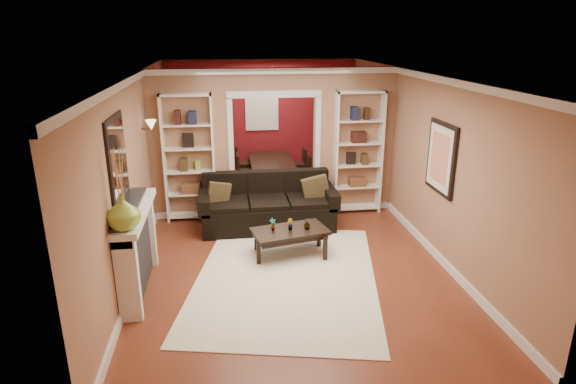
{
  "coord_description": "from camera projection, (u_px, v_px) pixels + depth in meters",
  "views": [
    {
      "loc": [
        -0.92,
        -7.46,
        3.31
      ],
      "look_at": [
        -0.02,
        -0.8,
        1.06
      ],
      "focal_mm": 30.0,
      "sensor_mm": 36.0,
      "label": 1
    }
  ],
  "objects": [
    {
      "name": "mirror",
      "position": [
        118.0,
        160.0,
        5.91
      ],
      "size": [
        0.03,
        0.95,
        1.1
      ],
      "primitive_type": "cube",
      "color": "silver",
      "rests_on": "wall_left"
    },
    {
      "name": "pillow_left",
      "position": [
        219.0,
        195.0,
        8.24
      ],
      "size": [
        0.39,
        0.19,
        0.38
      ],
      "primitive_type": "cube",
      "rotation": [
        0.0,
        0.0,
        0.23
      ],
      "color": "brown",
      "rests_on": "sofa"
    },
    {
      "name": "wall_sconce",
      "position": [
        147.0,
        127.0,
        7.84
      ],
      "size": [
        0.18,
        0.18,
        0.22
      ],
      "primitive_type": "cube",
      "color": "#FFE0A5",
      "rests_on": "wall_left"
    },
    {
      "name": "dining_chair_se",
      "position": [
        295.0,
        164.0,
        11.09
      ],
      "size": [
        0.51,
        0.51,
        0.8
      ],
      "primitive_type": "cube",
      "rotation": [
        0.0,
        0.0,
        -1.2
      ],
      "color": "black",
      "rests_on": "floor"
    },
    {
      "name": "plant_center",
      "position": [
        290.0,
        224.0,
        7.32
      ],
      "size": [
        0.11,
        0.12,
        0.18
      ],
      "primitive_type": "imported",
      "rotation": [
        0.0,
        0.0,
        2.03
      ],
      "color": "#336626",
      "rests_on": "coffee_table"
    },
    {
      "name": "vase",
      "position": [
        123.0,
        212.0,
        5.44
      ],
      "size": [
        0.48,
        0.48,
        0.41
      ],
      "primitive_type": "imported",
      "rotation": [
        0.0,
        0.0,
        0.26
      ],
      "color": "#8EB239",
      "rests_on": "fireplace"
    },
    {
      "name": "wall_left",
      "position": [
        139.0,
        164.0,
        7.46
      ],
      "size": [
        0.0,
        8.0,
        8.0
      ],
      "primitive_type": "plane",
      "rotation": [
        1.57,
        0.0,
        1.57
      ],
      "color": "#A47356",
      "rests_on": "ground"
    },
    {
      "name": "chandelier",
      "position": [
        266.0,
        96.0,
        10.07
      ],
      "size": [
        0.5,
        0.5,
        0.3
      ],
      "primitive_type": "cube",
      "color": "#3F2F1C",
      "rests_on": "ceiling"
    },
    {
      "name": "dining_chair_sw",
      "position": [
        247.0,
        163.0,
        10.93
      ],
      "size": [
        0.57,
        0.57,
        0.92
      ],
      "primitive_type": "cube",
      "rotation": [
        0.0,
        0.0,
        1.89
      ],
      "color": "black",
      "rests_on": "floor"
    },
    {
      "name": "dining_window",
      "position": [
        262.0,
        110.0,
        11.38
      ],
      "size": [
        0.78,
        0.03,
        0.98
      ],
      "primitive_type": "cube",
      "color": "#8CA5CC",
      "rests_on": "wall_back"
    },
    {
      "name": "bookshelf_left",
      "position": [
        189.0,
        159.0,
        8.58
      ],
      "size": [
        0.9,
        0.3,
        2.3
      ],
      "primitive_type": "cube",
      "color": "white",
      "rests_on": "floor"
    },
    {
      "name": "dining_chair_nw",
      "position": [
        249.0,
        172.0,
        10.37
      ],
      "size": [
        0.45,
        0.45,
        0.85
      ],
      "primitive_type": "cube",
      "rotation": [
        0.0,
        0.0,
        1.5
      ],
      "color": "black",
      "rests_on": "floor"
    },
    {
      "name": "framed_art",
      "position": [
        441.0,
        158.0,
        7.02
      ],
      "size": [
        0.04,
        0.85,
        1.05
      ],
      "primitive_type": "cube",
      "color": "black",
      "rests_on": "wall_right"
    },
    {
      "name": "dining_chair_ne",
      "position": [
        299.0,
        172.0,
        10.52
      ],
      "size": [
        0.48,
        0.48,
        0.79
      ],
      "primitive_type": "cube",
      "rotation": [
        0.0,
        0.0,
        -1.85
      ],
      "color": "black",
      "rests_on": "floor"
    },
    {
      "name": "fireplace",
      "position": [
        139.0,
        250.0,
        6.31
      ],
      "size": [
        0.32,
        1.7,
        1.16
      ],
      "primitive_type": "cube",
      "color": "white",
      "rests_on": "floor"
    },
    {
      "name": "wall_front",
      "position": [
        342.0,
        280.0,
        3.99
      ],
      "size": [
        8.0,
        0.0,
        8.0
      ],
      "primitive_type": "plane",
      "rotation": [
        -1.57,
        0.0,
        0.0
      ],
      "color": "#A47356",
      "rests_on": "ground"
    },
    {
      "name": "wall_back",
      "position": [
        262.0,
        118.0,
        11.5
      ],
      "size": [
        8.0,
        0.0,
        8.0
      ],
      "primitive_type": "plane",
      "rotation": [
        1.57,
        0.0,
        0.0
      ],
      "color": "#A47356",
      "rests_on": "ground"
    },
    {
      "name": "sofa",
      "position": [
        268.0,
        202.0,
        8.42
      ],
      "size": [
        2.38,
        1.03,
        0.93
      ],
      "primitive_type": "cube",
      "color": "black",
      "rests_on": "floor"
    },
    {
      "name": "plant_left",
      "position": [
        273.0,
        225.0,
        7.28
      ],
      "size": [
        0.12,
        0.11,
        0.2
      ],
      "primitive_type": "imported",
      "rotation": [
        0.0,
        0.0,
        0.38
      ],
      "color": "#336626",
      "rests_on": "coffee_table"
    },
    {
      "name": "partition_wall",
      "position": [
        274.0,
        143.0,
        8.87
      ],
      "size": [
        4.5,
        0.15,
        2.7
      ],
      "primitive_type": "cube",
      "color": "#A47356",
      "rests_on": "floor"
    },
    {
      "name": "area_rug",
      "position": [
        286.0,
        277.0,
        6.8
      ],
      "size": [
        3.16,
        3.93,
        0.01
      ],
      "primitive_type": "cube",
      "rotation": [
        0.0,
        0.0,
        -0.21
      ],
      "color": "white",
      "rests_on": "floor"
    },
    {
      "name": "plant_right",
      "position": [
        307.0,
        223.0,
        7.35
      ],
      "size": [
        0.12,
        0.12,
        0.18
      ],
      "primitive_type": "imported",
      "rotation": [
        0.0,
        0.0,
        4.45
      ],
      "color": "#336626",
      "rests_on": "coffee_table"
    },
    {
      "name": "coffee_table",
      "position": [
        290.0,
        243.0,
        7.42
      ],
      "size": [
        1.24,
        0.85,
        0.43
      ],
      "primitive_type": "cube",
      "rotation": [
        0.0,
        0.0,
        0.22
      ],
      "color": "black",
      "rests_on": "floor"
    },
    {
      "name": "bookshelf_right",
      "position": [
        358.0,
        153.0,
        8.97
      ],
      "size": [
        0.9,
        0.3,
        2.3
      ],
      "primitive_type": "cube",
      "color": "white",
      "rests_on": "floor"
    },
    {
      "name": "pillow_right",
      "position": [
        316.0,
        189.0,
        8.44
      ],
      "size": [
        0.45,
        0.13,
        0.45
      ],
      "primitive_type": "cube",
      "rotation": [
        0.0,
        0.0,
        0.01
      ],
      "color": "brown",
      "rests_on": "sofa"
    },
    {
      "name": "dining_table",
      "position": [
        273.0,
        173.0,
        10.76
      ],
      "size": [
        1.7,
        0.95,
        0.6
      ],
      "primitive_type": "imported",
      "rotation": [
        0.0,
        0.0,
        1.57
      ],
      "color": "black",
      "rests_on": "floor"
    },
    {
      "name": "floor",
      "position": [
        283.0,
        236.0,
        8.17
      ],
      "size": [
        8.0,
        8.0,
        0.0
      ],
      "primitive_type": "plane",
      "color": "brown",
      "rests_on": "ground"
    },
    {
      "name": "ceiling",
      "position": [
        282.0,
        73.0,
        7.32
      ],
      "size": [
        8.0,
        8.0,
        0.0
      ],
      "primitive_type": "plane",
      "rotation": [
        3.14,
        0.0,
        0.0
      ],
      "color": "white",
      "rests_on": "ground"
    },
    {
      "name": "red_back_panel",
      "position": [
        262.0,
        119.0,
        11.49
      ],
      "size": [
        4.44,
        0.04,
        2.64
      ],
      "primitive_type": "cube",
      "color": "maroon",
      "rests_on": "floor"
    },
    {
      "name": "wall_right",
      "position": [
        416.0,
        155.0,
        8.03
      ],
      "size": [
        0.0,
        8.0,
        8.0
      ],
      "primitive_type": "plane",
      "rotation": [
        1.57,
        0.0,
        -1.57
      ],
      "color": "#A47356",
      "rests_on": "ground"
    }
  ]
}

